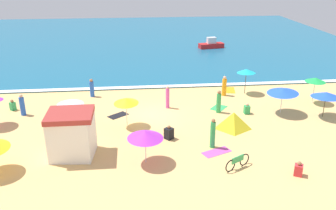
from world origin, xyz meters
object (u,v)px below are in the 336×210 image
Objects in this scene: beach_umbrella_4 at (70,102)px; beachgoer_0 at (13,106)px; beachgoer_8 at (224,86)px; beachgoer_1 at (298,169)px; beach_umbrella_2 at (126,101)px; parked_bicycle at (238,162)px; small_boat_0 at (211,44)px; beach_tent at (233,121)px; beachgoer_6 at (213,134)px; beach_umbrella_5 at (145,135)px; beach_umbrella_7 at (246,71)px; beach_umbrella_6 at (283,91)px; beachgoer_5 at (247,109)px; lifeguard_cabana at (72,134)px; beach_umbrella_8 at (326,95)px; beachgoer_2 at (22,105)px; beachgoer_7 at (169,133)px; beach_umbrella_9 at (316,80)px; beachgoer_10 at (92,88)px; beachgoer_3 at (168,97)px; beachgoer_4 at (219,102)px.

beachgoer_0 is (-4.91, 3.13, -1.30)m from beach_umbrella_4.
beachgoer_1 is at bearing -85.82° from beachgoer_8.
parked_bicycle is (6.07, -6.11, -1.49)m from beach_umbrella_2.
beachgoer_0 is 0.25× the size of small_boat_0.
beach_tent is (7.16, -1.25, -1.25)m from beach_umbrella_2.
beach_umbrella_4 is at bearing 154.88° from beachgoer_6.
beach_umbrella_5 is 0.84× the size of small_boat_0.
beach_umbrella_7 is at bearing 85.48° from beachgoer_1.
beach_umbrella_4 is 15.11m from beachgoer_1.
beach_umbrella_6 reaches higher than beachgoer_5.
lifeguard_cabana is 3.28× the size of beachgoer_1.
beach_umbrella_8 is 1.40× the size of beachgoer_2.
beach_umbrella_7 is at bearing 62.20° from beachgoer_6.
beach_umbrella_5 is 1.29× the size of beach_umbrella_7.
beachgoer_7 reaches higher than parked_bicycle.
beachgoer_6 is (-9.09, -3.76, -0.82)m from beach_umbrella_8.
lifeguard_cabana reaches higher than beach_umbrella_9.
parked_bicycle is at bearing -14.52° from lifeguard_cabana.
beachgoer_10 reaches higher than parked_bicycle.
beach_umbrella_6 is (15.27, 0.51, 0.06)m from beach_umbrella_4.
beachgoer_0 is 0.48× the size of beachgoer_3.
beach_tent is at bearing 31.58° from beach_umbrella_5.
beachgoer_8 is at bearing 71.65° from beachgoer_6.
beach_umbrella_9 is at bearing -10.42° from beachgoer_10.
small_boat_0 reaches higher than parked_bicycle.
beachgoer_3 is 21.35m from small_boat_0.
beachgoer_5 is at bearing 52.88° from beachgoer_6.
beach_umbrella_5 is 4.43m from beachgoer_6.
beachgoer_4 is (10.65, 1.11, -0.85)m from beach_umbrella_4.
lifeguard_cabana is at bearing -141.15° from beachgoer_8.
beachgoer_1 is at bearing -59.56° from beachgoer_3.
beach_umbrella_6 is 1.92× the size of beachgoer_10.
beachgoer_6 is at bearing -34.72° from beach_umbrella_2.
beach_umbrella_7 is 1.23× the size of beachgoer_3.
beachgoer_0 reaches higher than beachgoer_5.
beachgoer_6 is (-1.63, -5.34, 0.07)m from beachgoer_4.
beach_umbrella_8 is 1.46× the size of beachgoer_10.
lifeguard_cabana is at bearing -54.62° from beachgoer_2.
beach_umbrella_2 is at bearing 50.36° from lifeguard_cabana.
beachgoer_3 is at bearing 47.39° from lifeguard_cabana.
beach_umbrella_5 is 5.29m from parked_bicycle.
lifeguard_cabana reaches higher than beachgoer_10.
beach_umbrella_7 reaches higher than beach_tent.
parked_bicycle is 11.65m from beachgoer_8.
beach_umbrella_9 is 7.19m from beachgoer_8.
beach_umbrella_7 is at bearing 19.95° from beach_umbrella_4.
beach_tent is (-7.69, -4.16, -1.32)m from beach_umbrella_9.
beachgoer_1 is 0.89× the size of beachgoer_7.
beach_umbrella_2 reaches higher than beachgoer_7.
beach_umbrella_5 is at bearing 167.27° from parked_bicycle.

